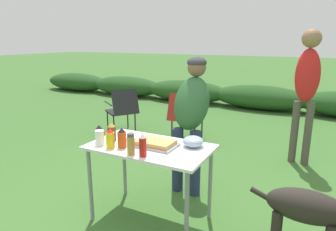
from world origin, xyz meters
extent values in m
plane|color=#3D6B2D|center=(0.00, 0.00, 0.00)|extent=(60.00, 60.00, 0.00)
ellipsoid|color=#234C1E|center=(-6.00, 5.29, 0.29)|extent=(2.40, 0.90, 0.58)
ellipsoid|color=#234C1E|center=(-4.00, 5.29, 0.29)|extent=(2.40, 0.90, 0.58)
ellipsoid|color=#234C1E|center=(-2.00, 5.29, 0.29)|extent=(2.40, 0.90, 0.58)
ellipsoid|color=#234C1E|center=(0.00, 5.29, 0.29)|extent=(2.40, 0.90, 0.58)
cube|color=silver|center=(0.00, 0.00, 0.73)|extent=(1.10, 0.64, 0.02)
cylinder|color=gray|center=(-0.49, -0.27, 0.36)|extent=(0.04, 0.04, 0.71)
cylinder|color=gray|center=(0.49, -0.27, 0.36)|extent=(0.04, 0.04, 0.71)
cylinder|color=gray|center=(-0.49, 0.27, 0.36)|extent=(0.04, 0.04, 0.71)
cylinder|color=gray|center=(0.49, 0.27, 0.36)|extent=(0.04, 0.04, 0.71)
cube|color=#9E9EA3|center=(0.05, 0.01, 0.75)|extent=(0.38, 0.25, 0.02)
cube|color=tan|center=(0.05, 0.01, 0.78)|extent=(0.33, 0.22, 0.04)
cylinder|color=white|center=(-0.28, 0.11, 0.75)|extent=(0.22, 0.22, 0.02)
ellipsoid|color=#99B2CC|center=(0.36, 0.16, 0.79)|extent=(0.19, 0.19, 0.10)
cylinder|color=white|center=(-0.42, -0.19, 0.81)|extent=(0.08, 0.08, 0.14)
cylinder|color=#CC4214|center=(-0.20, -0.15, 0.81)|extent=(0.08, 0.08, 0.14)
cone|color=black|center=(-0.20, -0.15, 0.90)|extent=(0.07, 0.07, 0.04)
cylinder|color=brown|center=(-0.39, -0.04, 0.81)|extent=(0.08, 0.08, 0.14)
cone|color=gold|center=(-0.39, -0.04, 0.90)|extent=(0.07, 0.07, 0.04)
cylinder|color=#B2893D|center=(-0.03, -0.25, 0.82)|extent=(0.06, 0.06, 0.16)
cylinder|color=#4C4C4C|center=(-0.03, -0.25, 0.91)|extent=(0.06, 0.06, 0.03)
cylinder|color=red|center=(0.08, -0.24, 0.82)|extent=(0.06, 0.06, 0.16)
cone|color=white|center=(0.08, -0.24, 0.92)|extent=(0.05, 0.05, 0.04)
cylinder|color=#562314|center=(-0.49, -0.11, 0.80)|extent=(0.07, 0.07, 0.12)
cone|color=black|center=(-0.49, -0.11, 0.88)|extent=(0.06, 0.06, 0.03)
cylinder|color=yellow|center=(-0.28, -0.21, 0.81)|extent=(0.07, 0.07, 0.14)
cone|color=red|center=(-0.28, -0.21, 0.90)|extent=(0.06, 0.06, 0.04)
cylinder|color=#232D4C|center=(-0.02, 0.63, 0.36)|extent=(0.12, 0.12, 0.73)
cylinder|color=#232D4C|center=(0.19, 0.62, 0.36)|extent=(0.12, 0.12, 0.73)
ellipsoid|color=#28562D|center=(0.09, 0.74, 1.00)|extent=(0.41, 0.50, 0.65)
sphere|color=brown|center=(0.09, 0.85, 1.38)|extent=(0.20, 0.20, 0.20)
ellipsoid|color=#333338|center=(0.09, 0.85, 1.43)|extent=(0.21, 0.21, 0.12)
cylinder|color=#4C473D|center=(1.05, 2.12, 0.43)|extent=(0.10, 0.10, 0.87)
cylinder|color=#4C473D|center=(1.22, 2.09, 0.43)|extent=(0.10, 0.10, 0.87)
ellipsoid|color=red|center=(1.14, 2.10, 1.22)|extent=(0.34, 0.27, 0.70)
sphere|color=#936B4C|center=(1.14, 2.10, 1.69)|extent=(0.24, 0.24, 0.24)
cylinder|color=#28231E|center=(1.13, 0.09, 0.21)|extent=(0.07, 0.07, 0.43)
ellipsoid|color=#28231E|center=(1.31, 0.01, 0.49)|extent=(0.56, 0.25, 0.25)
cylinder|color=#28231E|center=(1.00, 0.01, 0.50)|extent=(0.18, 0.04, 0.10)
cube|color=maroon|center=(-0.65, 2.31, 0.39)|extent=(0.49, 0.49, 0.03)
cube|color=maroon|center=(-0.63, 2.04, 0.61)|extent=(0.47, 0.19, 0.44)
cylinder|color=black|center=(-0.83, 2.10, 0.19)|extent=(0.02, 0.02, 0.38)
cylinder|color=black|center=(-0.43, 2.13, 0.19)|extent=(0.02, 0.02, 0.38)
cylinder|color=black|center=(-0.86, 2.50, 0.19)|extent=(0.02, 0.02, 0.38)
cylinder|color=black|center=(-0.46, 2.53, 0.19)|extent=(0.02, 0.02, 0.38)
cylinder|color=black|center=(-0.88, 2.30, 0.56)|extent=(0.05, 0.41, 0.02)
cylinder|color=black|center=(-0.42, 2.33, 0.56)|extent=(0.05, 0.41, 0.02)
cube|color=#232328|center=(-1.92, 2.16, 0.39)|extent=(0.64, 0.64, 0.03)
cube|color=#232328|center=(-1.69, 2.00, 0.61)|extent=(0.40, 0.47, 0.44)
cylinder|color=black|center=(-1.87, 1.88, 0.19)|extent=(0.02, 0.02, 0.38)
cylinder|color=black|center=(-1.64, 2.21, 0.19)|extent=(0.02, 0.02, 0.38)
cylinder|color=black|center=(-2.20, 2.11, 0.19)|extent=(0.02, 0.02, 0.38)
cylinder|color=black|center=(-1.97, 2.44, 0.19)|extent=(0.02, 0.02, 0.38)
cylinder|color=black|center=(-2.05, 1.97, 0.56)|extent=(0.35, 0.26, 0.02)
cylinder|color=black|center=(-1.79, 2.35, 0.56)|extent=(0.35, 0.26, 0.02)
camera|label=1|loc=(1.32, -2.19, 1.67)|focal=32.00mm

